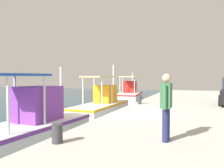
% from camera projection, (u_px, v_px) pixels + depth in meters
% --- Properties ---
extents(fishing_boat_second, '(5.77, 2.33, 2.83)m').
position_uv_depth(fishing_boat_second, '(27.00, 127.00, 8.04)').
color(fishing_boat_second, white).
rests_on(fishing_boat_second, ground).
extents(fishing_boat_third, '(5.66, 1.93, 3.26)m').
position_uv_depth(fishing_boat_third, '(102.00, 105.00, 14.60)').
color(fishing_boat_third, white).
rests_on(fishing_boat_third, ground).
extents(fishing_boat_fourth, '(5.03, 2.50, 2.82)m').
position_uv_depth(fishing_boat_fourth, '(129.00, 94.00, 22.64)').
color(fishing_boat_fourth, white).
rests_on(fishing_boat_fourth, ground).
extents(fisherman_standing, '(0.64, 0.25, 1.69)m').
position_uv_depth(fisherman_standing, '(166.00, 104.00, 5.74)').
color(fisherman_standing, '#1E234C').
rests_on(fisherman_standing, quay_pier).
extents(mooring_bollard_nearest, '(0.26, 0.26, 0.46)m').
position_uv_depth(mooring_bollard_nearest, '(57.00, 134.00, 5.58)').
color(mooring_bollard_nearest, '#333338').
rests_on(mooring_bollard_nearest, quay_pier).
extents(mooring_bollard_second, '(0.22, 0.22, 0.52)m').
position_uv_depth(mooring_bollard_second, '(140.00, 100.00, 13.48)').
color(mooring_bollard_second, '#333338').
rests_on(mooring_bollard_second, quay_pier).
extents(mooring_bollard_third, '(0.24, 0.24, 0.41)m').
position_uv_depth(mooring_bollard_third, '(163.00, 91.00, 22.73)').
color(mooring_bollard_third, '#333338').
rests_on(mooring_bollard_third, quay_pier).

